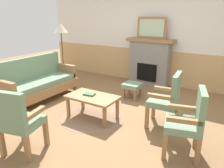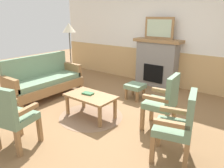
# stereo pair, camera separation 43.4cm
# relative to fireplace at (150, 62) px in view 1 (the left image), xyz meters

# --- Properties ---
(ground_plane) EXTENTS (14.00, 14.00, 0.00)m
(ground_plane) POSITION_rel_fireplace_xyz_m (0.00, -2.35, -0.65)
(ground_plane) COLOR olive
(wall_back) EXTENTS (7.20, 0.14, 2.70)m
(wall_back) POSITION_rel_fireplace_xyz_m (0.00, 0.25, 0.66)
(wall_back) COLOR white
(wall_back) RESTS_ON ground_plane
(fireplace) EXTENTS (1.30, 0.44, 1.28)m
(fireplace) POSITION_rel_fireplace_xyz_m (0.00, 0.00, 0.00)
(fireplace) COLOR gray
(fireplace) RESTS_ON ground_plane
(framed_picture) EXTENTS (0.80, 0.04, 0.56)m
(framed_picture) POSITION_rel_fireplace_xyz_m (0.00, 0.00, 0.91)
(framed_picture) COLOR olive
(framed_picture) RESTS_ON fireplace
(couch) EXTENTS (0.70, 1.80, 0.98)m
(couch) POSITION_rel_fireplace_xyz_m (-1.70, -2.42, -0.26)
(couch) COLOR olive
(couch) RESTS_ON ground_plane
(coffee_table) EXTENTS (0.96, 0.56, 0.44)m
(coffee_table) POSITION_rel_fireplace_xyz_m (-0.11, -2.52, -0.27)
(coffee_table) COLOR olive
(coffee_table) RESTS_ON ground_plane
(round_rug) EXTENTS (1.24, 1.24, 0.01)m
(round_rug) POSITION_rel_fireplace_xyz_m (-0.11, -2.52, -0.65)
(round_rug) COLOR #896B51
(round_rug) RESTS_ON ground_plane
(book_on_table) EXTENTS (0.23, 0.16, 0.03)m
(book_on_table) POSITION_rel_fireplace_xyz_m (-0.19, -2.51, -0.20)
(book_on_table) COLOR #33663D
(book_on_table) RESTS_ON coffee_table
(footstool) EXTENTS (0.40, 0.40, 0.36)m
(footstool) POSITION_rel_fireplace_xyz_m (0.08, -1.21, -0.37)
(footstool) COLOR olive
(footstool) RESTS_ON ground_plane
(armchair_near_fireplace) EXTENTS (0.52, 0.52, 0.98)m
(armchair_near_fireplace) POSITION_rel_fireplace_xyz_m (1.20, -2.13, -0.11)
(armchair_near_fireplace) COLOR olive
(armchair_near_fireplace) RESTS_ON ground_plane
(armchair_by_window_left) EXTENTS (0.58, 0.58, 0.98)m
(armchair_by_window_left) POSITION_rel_fireplace_xyz_m (1.69, -2.76, -0.11)
(armchair_by_window_left) COLOR olive
(armchair_by_window_left) RESTS_ON ground_plane
(armchair_front_left) EXTENTS (0.58, 0.58, 0.98)m
(armchair_front_left) POSITION_rel_fireplace_xyz_m (-0.29, -3.96, -0.11)
(armchair_front_left) COLOR olive
(armchair_front_left) RESTS_ON ground_plane
(floor_lamp_by_couch) EXTENTS (0.36, 0.36, 1.68)m
(floor_lamp_by_couch) POSITION_rel_fireplace_xyz_m (-2.10, -1.21, 0.80)
(floor_lamp_by_couch) COLOR #332D28
(floor_lamp_by_couch) RESTS_ON ground_plane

